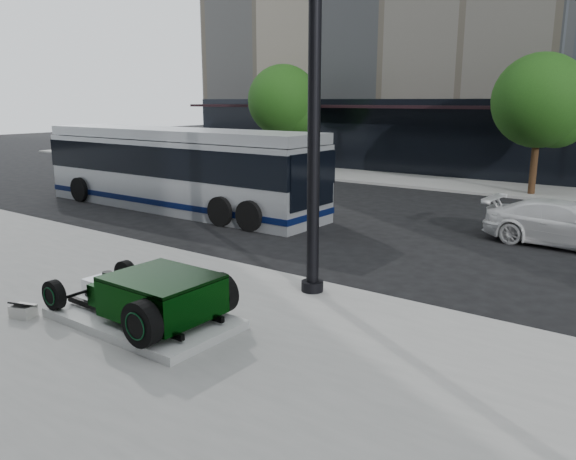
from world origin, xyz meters
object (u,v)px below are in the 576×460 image
Objects in this scene: lamppost at (314,100)px; transit_bus at (177,168)px; hot_rod at (154,295)px; white_sedan at (565,224)px.

transit_bus is at bearing 151.81° from lamppost.
hot_rod is 11.55m from white_sedan.
hot_rod is 0.76× the size of white_sedan.
hot_rod is 0.39× the size of lamppost.
lamppost reaches higher than hot_rod.
lamppost is at bearing 70.14° from hot_rod.
lamppost is 0.68× the size of transit_bus.
white_sedan reaches higher than hot_rod.
lamppost reaches higher than white_sedan.
transit_bus is (-9.43, 5.05, -2.44)m from lamppost.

